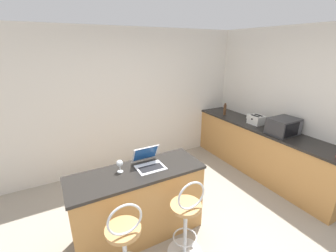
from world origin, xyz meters
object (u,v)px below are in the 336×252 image
bar_stool_far (186,221)px  pepper_mill (225,109)px  bar_stool_near (125,246)px  wine_glass_short (120,164)px  toaster (256,120)px  mug_white (249,116)px  laptop (148,161)px  microwave (283,126)px

bar_stool_far → pepper_mill: bearing=40.5°
bar_stool_near → pepper_mill: (2.80, 1.80, 0.55)m
wine_glass_short → toaster: bearing=9.2°
mug_white → wine_glass_short: (-2.88, -0.75, 0.06)m
pepper_mill → toaster: bearing=-81.5°
laptop → wine_glass_short: 0.35m
wine_glass_short → microwave: bearing=-2.6°
laptop → wine_glass_short: size_ratio=2.24×
bar_stool_far → pepper_mill: pepper_mill is taller
laptop → pepper_mill: (2.28, 1.20, 0.06)m
microwave → pepper_mill: 1.30m
bar_stool_near → pepper_mill: pepper_mill is taller
microwave → mug_white: microwave is taller
toaster → mug_white: toaster is taller
toaster → wine_glass_short: (-2.73, -0.44, 0.02)m
mug_white → pepper_mill: bearing=121.4°
bar_stool_far → mug_white: bar_stool_far is taller
mug_white → microwave: bearing=-101.2°
bar_stool_far → pepper_mill: size_ratio=4.02×
microwave → wine_glass_short: (-2.71, 0.12, -0.03)m
microwave → toaster: bearing=87.4°
microwave → wine_glass_short: bearing=177.4°
bar_stool_near → wine_glass_short: wine_glass_short is taller
bar_stool_near → bar_stool_far: (0.70, 0.00, 0.00)m
microwave → toaster: microwave is taller
bar_stool_far → toaster: (2.22, 1.07, 0.51)m
laptop → toaster: 2.44m
laptop → toaster: laptop is taller
microwave → pepper_mill: microwave is taller
bar_stool_near → pepper_mill: size_ratio=4.02×
wine_glass_short → mug_white: bearing=14.7°
laptop → pepper_mill: size_ratio=1.32×
toaster → pepper_mill: (-0.11, 0.73, 0.04)m
bar_stool_far → mug_white: (2.36, 1.38, 0.48)m
wine_glass_short → pepper_mill: bearing=24.2°
pepper_mill → mug_white: pepper_mill is taller
laptop → toaster: (2.39, 0.47, 0.02)m
toaster → mug_white: bearing=64.6°
bar_stool_far → microwave: 2.32m
bar_stool_far → laptop: size_ratio=3.04×
bar_stool_near → laptop: size_ratio=3.04×
laptop → mug_white: bearing=17.1°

